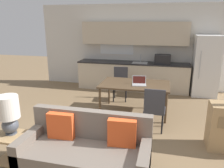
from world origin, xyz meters
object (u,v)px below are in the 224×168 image
at_px(dining_table, 135,86).
at_px(couch, 86,151).
at_px(laptop, 139,83).
at_px(dining_chair_near_right, 154,108).
at_px(side_table, 10,145).
at_px(dining_chair_far_left, 120,82).
at_px(table_lamp, 9,113).
at_px(refrigerator, 206,66).

relative_size(dining_table, couch, 0.88).
xyz_separation_m(dining_table, laptop, (0.11, -0.07, 0.10)).
relative_size(dining_chair_near_right, laptop, 2.60).
bearing_deg(dining_chair_near_right, side_table, 40.69).
xyz_separation_m(couch, dining_chair_far_left, (-0.16, 3.24, 0.15)).
relative_size(couch, laptop, 5.18).
height_order(dining_table, dining_chair_near_right, dining_chair_near_right).
bearing_deg(dining_table, dining_chair_far_left, 121.31).
xyz_separation_m(table_lamp, dining_chair_far_left, (0.99, 3.33, -0.37)).
bearing_deg(refrigerator, couch, -117.68).
relative_size(dining_table, laptop, 4.56).
bearing_deg(couch, dining_chair_far_left, 92.74).
height_order(table_lamp, dining_chair_far_left, table_lamp).
distance_m(dining_table, side_table, 2.96).
relative_size(couch, dining_chair_far_left, 1.99).
distance_m(couch, table_lamp, 1.26).
bearing_deg(refrigerator, side_table, -127.99).
relative_size(table_lamp, laptop, 1.68).
distance_m(dining_table, dining_chair_near_right, 1.01).
xyz_separation_m(refrigerator, dining_table, (-1.84, -1.83, -0.21)).
bearing_deg(dining_chair_far_left, refrigerator, 15.63).
bearing_deg(dining_chair_far_left, couch, -93.86).
xyz_separation_m(table_lamp, laptop, (1.62, 2.40, -0.09)).
bearing_deg(table_lamp, couch, 4.58).
xyz_separation_m(dining_chair_near_right, dining_chair_far_left, (-1.04, 1.71, 0.00)).
relative_size(couch, side_table, 3.42).
height_order(table_lamp, laptop, table_lamp).
relative_size(couch, dining_chair_near_right, 1.99).
xyz_separation_m(dining_table, dining_chair_near_right, (0.51, -0.85, -0.18)).
bearing_deg(side_table, table_lamp, 49.40).
distance_m(couch, laptop, 2.40).
height_order(refrigerator, couch, refrigerator).
distance_m(side_table, laptop, 2.97).
height_order(couch, laptop, laptop).
bearing_deg(dining_chair_near_right, dining_table, -57.03).
bearing_deg(side_table, dining_chair_near_right, 38.72).
distance_m(dining_chair_far_left, laptop, 1.16).
bearing_deg(refrigerator, dining_chair_near_right, -116.29).
bearing_deg(laptop, side_table, -132.29).
relative_size(dining_table, side_table, 3.01).
xyz_separation_m(couch, laptop, (0.47, 2.31, 0.43)).
bearing_deg(couch, dining_table, 81.18).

